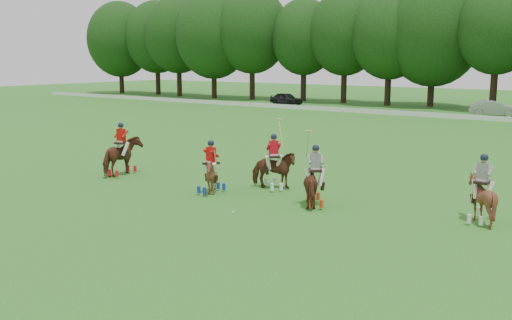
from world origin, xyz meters
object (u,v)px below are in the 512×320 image
Objects in this scene: polo_red_c at (211,175)px; polo_ball at (233,212)px; polo_red_b at (274,170)px; polo_stripe_a at (315,184)px; car_mid at (494,108)px; polo_stripe_b at (481,198)px; car_left at (286,99)px; polo_red_a at (122,156)px.

polo_red_c reaches higher than polo_ball.
polo_red_b is 1.01× the size of polo_stripe_a.
polo_red_b is 3.07m from polo_stripe_a.
car_mid is 38.03m from polo_stripe_b.
car_mid is 48.25× the size of polo_ball.
polo_stripe_b is (8.34, -37.11, 0.10)m from car_mid.
polo_red_b is (23.08, -37.04, 0.12)m from car_left.
polo_red_a is (15.89, -38.78, 0.20)m from car_left.
polo_red_b is (7.19, 1.74, -0.08)m from polo_red_a.
car_mid is 39.18m from polo_red_c.
polo_red_b reaches higher than polo_stripe_a.
polo_stripe_a is at bearing 55.46° from polo_ball.
polo_stripe_b is at bearing -0.47° from polo_red_b.
polo_red_b is at bearing 153.29° from polo_stripe_a.
car_left reaches higher than polo_ball.
polo_red_b reaches higher than car_mid.
polo_red_a is 8.49m from polo_ball.
polo_red_a reaches higher than car_mid.
polo_red_a is 7.40m from polo_red_b.
polo_stripe_a reaches higher than polo_red_c.
polo_red_c is 3.20m from polo_ball.
polo_stripe_a is at bearing -166.53° from polo_stripe_b.
polo_red_c is (-1.55, -2.12, -0.06)m from polo_red_b.
polo_red_a is at bearing -173.80° from polo_stripe_b.
polo_red_a is at bearing 152.05° from car_mid.
polo_stripe_a is (2.86, -38.42, 0.09)m from car_mid.
polo_red_c is 23.88× the size of polo_ball.
car_left is at bearing 112.29° from polo_red_a.
polo_stripe_b is 25.30× the size of polo_ball.
polo_red_b reaches higher than polo_red_c.
car_mid is (22.97, 0.00, 0.02)m from car_left.
polo_stripe_b is (9.77, 2.05, 0.06)m from polo_red_c.
car_mid is 37.04m from polo_red_b.
car_mid is at bearing 90.18° from polo_red_b.
car_mid is 41.02m from polo_ball.
polo_stripe_b reaches higher than car_mid.
polo_red_a is at bearing 176.21° from polo_red_c.
polo_stripe_a reaches higher than polo_red_a.
car_mid reaches higher than polo_ball.
car_mid is 2.02× the size of polo_red_c.
polo_ball is (0.97, -3.96, -0.77)m from polo_red_b.
polo_red_c is at bearing -142.46° from car_left.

